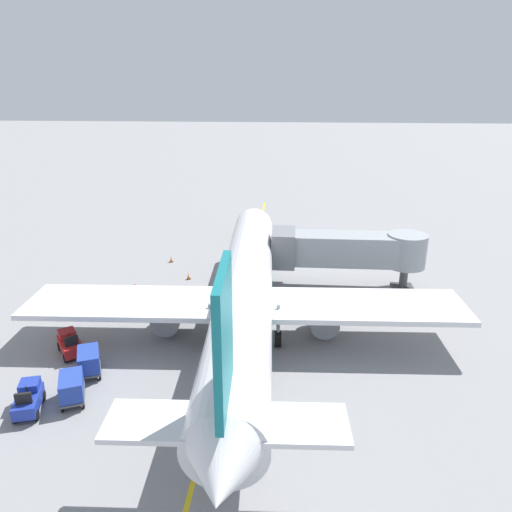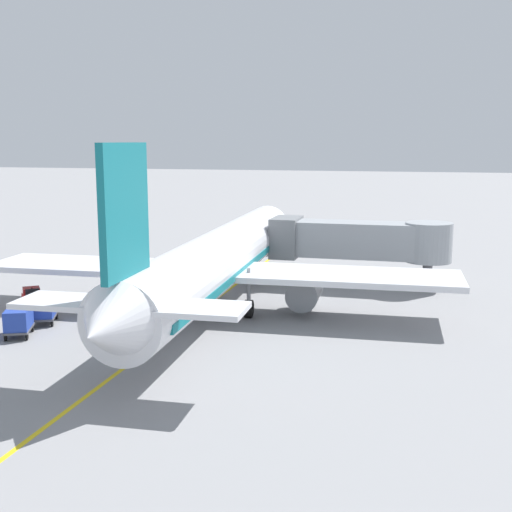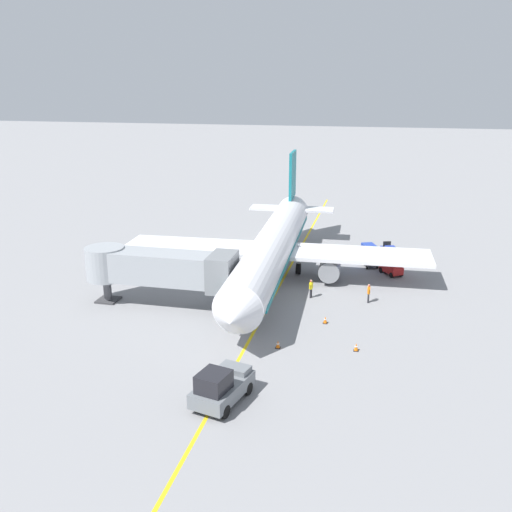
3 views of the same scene
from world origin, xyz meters
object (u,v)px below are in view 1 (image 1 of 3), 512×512
object	(u,v)px
parked_airliner	(245,293)
safety_cone_nose_right	(189,276)
ground_crew_loader	(197,294)
baggage_cart_front	(89,360)
ground_crew_wing_walker	(136,292)
baggage_tug_lead	(70,344)
baggage_tug_trailing	(28,399)
baggage_cart_second_in_train	(71,387)
safety_cone_nose_left	(171,259)
pushback_tractor	(252,228)
jet_bridge	(347,249)
safety_cone_wing_tip	(227,258)

from	to	relation	value
parked_airliner	safety_cone_nose_right	world-z (taller)	parked_airliner
parked_airliner	ground_crew_loader	world-z (taller)	parked_airliner
baggage_cart_front	ground_crew_wing_walker	xyz separation A→B (m)	(-0.29, 10.25, 0.00)
baggage_tug_lead	baggage_tug_trailing	world-z (taller)	same
ground_crew_wing_walker	baggage_tug_trailing	bearing A→B (deg)	-96.62
baggage_cart_second_in_train	safety_cone_nose_left	distance (m)	22.64
safety_cone_nose_left	ground_crew_loader	bearing A→B (deg)	-64.69
pushback_tractor	ground_crew_loader	bearing A→B (deg)	-98.92
pushback_tractor	baggage_tug_trailing	xyz separation A→B (m)	(-9.55, -32.36, -0.39)
baggage_cart_front	ground_crew_loader	size ratio (longest dim) A/B	1.74
baggage_tug_lead	safety_cone_nose_left	bearing A→B (deg)	82.17
baggage_tug_trailing	ground_crew_wing_walker	bearing A→B (deg)	83.38
jet_bridge	pushback_tractor	world-z (taller)	jet_bridge
parked_airliner	safety_cone_nose_left	size ratio (longest dim) A/B	63.24
pushback_tractor	safety_cone_nose_left	size ratio (longest dim) A/B	8.13
baggage_cart_front	safety_cone_wing_tip	world-z (taller)	baggage_cart_front
parked_airliner	safety_cone_wing_tip	world-z (taller)	parked_airliner
ground_crew_loader	safety_cone_wing_tip	xyz separation A→B (m)	(0.97, 10.49, -0.66)
parked_airliner	ground_crew_wing_walker	xyz separation A→B (m)	(-9.37, 4.38, -2.23)
baggage_tug_lead	safety_cone_nose_left	size ratio (longest dim) A/B	4.62
parked_airliner	safety_cone_nose_left	xyz separation A→B (m)	(-8.90, 14.04, -2.90)
baggage_tug_lead	baggage_tug_trailing	bearing A→B (deg)	-86.67
baggage_tug_lead	ground_crew_wing_walker	size ratio (longest dim) A/B	1.61
jet_bridge	baggage_tug_lead	world-z (taller)	jet_bridge
parked_airliner	safety_cone_nose_left	distance (m)	16.87
baggage_cart_front	safety_cone_wing_tip	distance (m)	21.52
safety_cone_nose_left	baggage_tug_trailing	bearing A→B (deg)	-95.06
ground_crew_loader	safety_cone_nose_right	size ratio (longest dim) A/B	2.86
safety_cone_nose_left	safety_cone_nose_right	distance (m)	5.11
baggage_cart_second_in_train	ground_crew_loader	world-z (taller)	ground_crew_loader
baggage_cart_second_in_train	jet_bridge	bearing A→B (deg)	46.39
ground_crew_loader	safety_cone_wing_tip	size ratio (longest dim) A/B	2.86
ground_crew_loader	safety_cone_nose_right	bearing A→B (deg)	109.44
jet_bridge	baggage_cart_front	world-z (taller)	jet_bridge
baggage_tug_trailing	jet_bridge	bearing A→B (deg)	44.62
ground_crew_loader	jet_bridge	bearing A→B (deg)	21.28
baggage_tug_trailing	baggage_cart_front	bearing A→B (deg)	62.47
baggage_cart_front	safety_cone_nose_right	bearing A→B (deg)	79.55
ground_crew_loader	safety_cone_nose_right	world-z (taller)	ground_crew_loader
pushback_tractor	safety_cone_nose_right	bearing A→B (deg)	-109.99
safety_cone_nose_left	safety_cone_wing_tip	distance (m)	5.60
jet_bridge	ground_crew_wing_walker	size ratio (longest dim) A/B	7.81
jet_bridge	safety_cone_wing_tip	distance (m)	13.06
baggage_tug_trailing	ground_crew_wing_walker	size ratio (longest dim) A/B	1.62
parked_airliner	jet_bridge	bearing A→B (deg)	49.00
baggage_tug_trailing	baggage_cart_second_in_train	size ratio (longest dim) A/B	0.93
safety_cone_nose_left	safety_cone_nose_right	size ratio (longest dim) A/B	1.00
ground_crew_wing_walker	safety_cone_nose_right	size ratio (longest dim) A/B	2.86
pushback_tractor	baggage_cart_second_in_train	size ratio (longest dim) A/B	1.63
ground_crew_wing_walker	safety_cone_wing_tip	world-z (taller)	ground_crew_wing_walker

